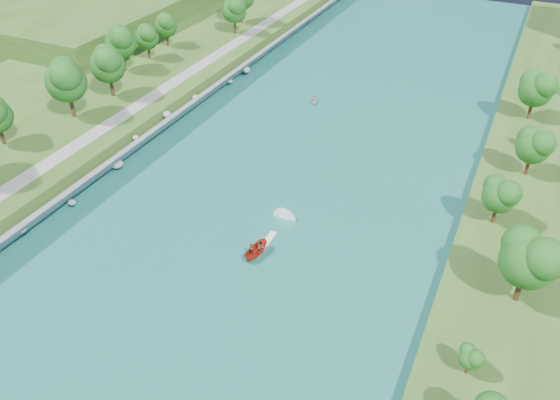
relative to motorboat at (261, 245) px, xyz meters
The scene contains 9 objects.
ground 6.76m from the motorboat, 130.99° to the right, with size 260.00×260.00×0.00m, color #2D5119.
river_water 15.59m from the motorboat, 106.42° to the left, with size 55.00×240.00×0.10m, color #185C51.
berm_west 56.42m from the motorboat, 164.65° to the left, with size 45.00×240.00×3.50m, color #2D5119.
riprap_bank 33.51m from the motorboat, 154.57° to the left, with size 3.91×236.00×4.17m.
riverside_path 39.90m from the motorboat, 157.97° to the left, with size 3.00×200.00×0.10m, color gray.
trees_west 46.16m from the motorboat, behind, with size 16.48×148.15×13.59m.
trees_east 44.75m from the motorboat, 42.70° to the left, with size 18.90×139.81×11.34m.
motorboat is the anchor object (origin of this frame).
raft 46.20m from the motorboat, 103.31° to the left, with size 2.92×3.44×1.49m.
Camera 1 is at (30.33, -44.00, 47.75)m, focal length 35.00 mm.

